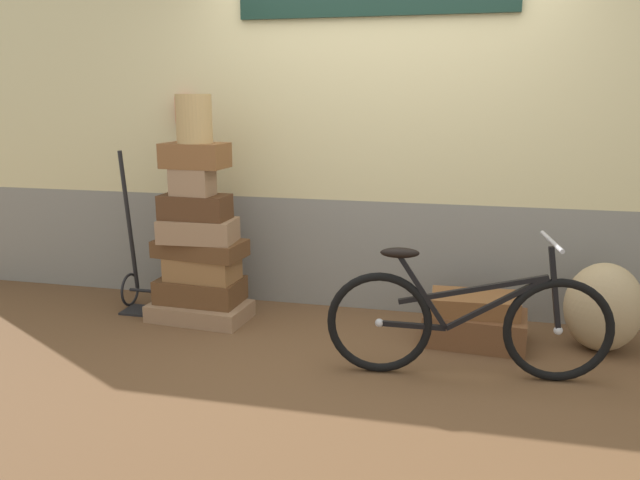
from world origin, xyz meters
The scene contains 16 objects.
ground centered at (0.00, 0.00, -0.03)m, with size 10.13×5.20×0.06m, color brown.
station_building centered at (0.01, 0.85, 1.24)m, with size 8.13×0.74×2.47m.
suitcase_0 centered at (-1.25, 0.25, 0.06)m, with size 0.70×0.40×0.12m, color #937051.
suitcase_1 centered at (-1.26, 0.29, 0.21)m, with size 0.60×0.36×0.17m, color brown.
suitcase_2 centered at (-1.23, 0.28, 0.37)m, with size 0.50×0.28×0.17m, color olive.
suitcase_3 centered at (-1.25, 0.30, 0.52)m, with size 0.63×0.33×0.12m, color brown.
suitcase_4 centered at (-1.24, 0.26, 0.66)m, with size 0.52×0.30×0.16m, color #937051.
suitcase_5 centered at (-1.26, 0.26, 0.82)m, with size 0.48×0.25×0.17m, color #4C2D19.
suitcase_6 centered at (-1.26, 0.24, 1.00)m, with size 0.28×0.18×0.19m, color #937051.
suitcase_7 centered at (-1.25, 0.28, 1.18)m, with size 0.44×0.27×0.17m, color brown.
suitcase_8 centered at (0.69, 0.25, 0.10)m, with size 0.64×0.41×0.21m, color brown.
suitcase_9 centered at (0.68, 0.25, 0.27)m, with size 0.55×0.33×0.12m, color brown.
wicker_basket centered at (-1.24, 0.27, 1.43)m, with size 0.24×0.24×0.33m, color tan.
luggage_trolley centered at (-1.67, 0.37, 0.28)m, with size 0.46×0.35×1.20m.
burlap_sack centered at (1.47, 0.32, 0.29)m, with size 0.47×0.40×0.57m, color tan.
bicycle centered at (0.63, -0.28, 0.33)m, with size 1.60×0.46×0.83m.
Camera 1 is at (0.60, -3.74, 1.59)m, focal length 35.17 mm.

